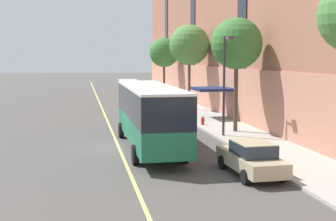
{
  "coord_description": "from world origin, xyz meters",
  "views": [
    {
      "loc": [
        -2.15,
        -27.5,
        5.32
      ],
      "look_at": [
        3.5,
        2.6,
        1.8
      ],
      "focal_mm": 50.0,
      "sensor_mm": 36.0,
      "label": 1
    }
  ],
  "objects": [
    {
      "name": "ground_plane",
      "position": [
        0.0,
        0.0,
        0.0
      ],
      "size": [
        260.0,
        260.0,
        0.0
      ],
      "primitive_type": "plane",
      "color": "#4C4947"
    },
    {
      "name": "parked_car_champagne_0",
      "position": [
        5.34,
        -7.92,
        0.78
      ],
      "size": [
        2.04,
        4.69,
        1.56
      ],
      "color": "#BCAD89",
      "rests_on": "ground"
    },
    {
      "name": "parked_car_navy_2",
      "position": [
        5.42,
        27.77,
        0.78
      ],
      "size": [
        1.98,
        4.27,
        1.56
      ],
      "color": "navy",
      "rests_on": "ground"
    },
    {
      "name": "street_tree_far_uptown",
      "position": [
        8.44,
        17.54,
        6.46
      ],
      "size": [
        3.97,
        3.97,
        8.31
      ],
      "color": "brown",
      "rests_on": "sidewalk"
    },
    {
      "name": "sidewalk",
      "position": [
        8.53,
        3.0,
        0.07
      ],
      "size": [
        4.07,
        160.0,
        0.15
      ],
      "primitive_type": "cube",
      "color": "#ADA89E",
      "rests_on": "ground"
    },
    {
      "name": "parked_car_silver_1",
      "position": [
        5.17,
        13.4,
        0.78
      ],
      "size": [
        2.08,
        4.71,
        1.56
      ],
      "color": "#B7B7BC",
      "rests_on": "ground"
    },
    {
      "name": "lane_centerline",
      "position": [
        0.0,
        3.0,
        0.0
      ],
      "size": [
        0.16,
        140.0,
        0.01
      ],
      "primitive_type": "cube",
      "color": "#E0D66B",
      "rests_on": "ground"
    },
    {
      "name": "city_bus",
      "position": [
        1.7,
        -1.17,
        2.13
      ],
      "size": [
        2.85,
        12.34,
        3.67
      ],
      "color": "#1E704C",
      "rests_on": "ground"
    },
    {
      "name": "street_lamp",
      "position": [
        7.09,
        1.62,
        4.17
      ],
      "size": [
        0.36,
        1.48,
        6.5
      ],
      "color": "#2D2D30",
      "rests_on": "sidewalk"
    },
    {
      "name": "fire_hydrant",
      "position": [
        6.99,
        6.8,
        0.49
      ],
      "size": [
        0.42,
        0.24,
        0.72
      ],
      "color": "red",
      "rests_on": "sidewalk"
    },
    {
      "name": "street_tree_far_downtown",
      "position": [
        8.44,
        31.68,
        5.85
      ],
      "size": [
        3.74,
        3.74,
        7.6
      ],
      "color": "brown",
      "rests_on": "sidewalk"
    },
    {
      "name": "street_tree_mid_block",
      "position": [
        8.44,
        3.4,
        6.2
      ],
      "size": [
        3.54,
        3.54,
        7.85
      ],
      "color": "brown",
      "rests_on": "sidewalk"
    }
  ]
}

